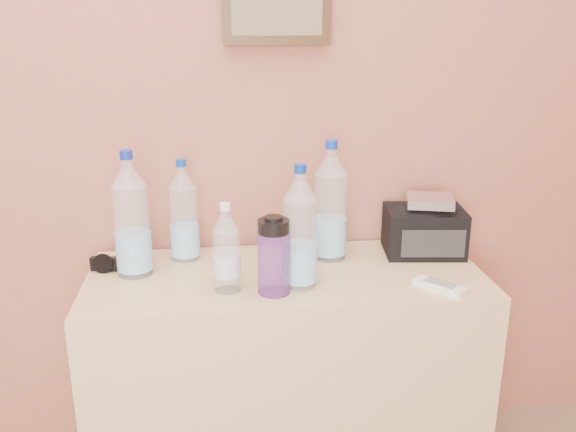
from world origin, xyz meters
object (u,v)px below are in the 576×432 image
object	(u,v)px
dresser	(286,380)
toiletry_bag	(424,228)
pet_large_d	(300,233)
pet_small	(227,253)
sunglasses	(118,264)
ac_remote	(440,287)
foil_packet	(430,201)
pet_large_b	(184,216)
pet_large_a	(132,221)
pet_large_c	(330,207)
nalgene_bottle	(274,256)

from	to	relation	value
dresser	toiletry_bag	xyz separation A→B (m)	(0.42, 0.11, 0.42)
pet_large_d	toiletry_bag	size ratio (longest dim) A/B	1.43
pet_small	sunglasses	xyz separation A→B (m)	(-0.30, 0.16, -0.08)
sunglasses	ac_remote	bearing A→B (deg)	-6.06
ac_remote	foil_packet	bearing A→B (deg)	127.04
pet_large_d	toiletry_bag	distance (m)	0.44
pet_large_b	sunglasses	size ratio (longest dim) A/B	1.97
toiletry_bag	foil_packet	bearing A→B (deg)	-74.76
pet_large_a	pet_large_b	world-z (taller)	pet_large_a
dresser	sunglasses	world-z (taller)	sunglasses
dresser	ac_remote	world-z (taller)	ac_remote
pet_large_d	foil_packet	distance (m)	0.43
pet_small	dresser	bearing A→B (deg)	29.01
pet_large_a	pet_large_b	size ratio (longest dim) A/B	1.16
dresser	pet_large_d	xyz separation A→B (m)	(0.03, -0.08, 0.48)
pet_large_d	ac_remote	xyz separation A→B (m)	(0.35, -0.08, -0.13)
pet_large_a	pet_large_c	world-z (taller)	pet_large_c
dresser	sunglasses	bearing A→B (deg)	170.88
pet_large_d	foil_packet	xyz separation A→B (m)	(0.40, 0.16, 0.02)
pet_large_b	nalgene_bottle	xyz separation A→B (m)	(0.23, -0.26, -0.03)
dresser	pet_small	xyz separation A→B (m)	(-0.16, -0.09, 0.44)
pet_large_d	foil_packet	size ratio (longest dim) A/B	2.50
nalgene_bottle	ac_remote	size ratio (longest dim) A/B	1.52
pet_large_b	pet_large_a	bearing A→B (deg)	-144.44
pet_small	sunglasses	distance (m)	0.35
sunglasses	pet_small	bearing A→B (deg)	-19.61
pet_large_a	foil_packet	bearing A→B (deg)	2.53
dresser	ac_remote	bearing A→B (deg)	-21.96
pet_large_a	pet_large_c	size ratio (longest dim) A/B	0.99
toiletry_bag	ac_remote	bearing A→B (deg)	-92.50
pet_small	nalgene_bottle	bearing A→B (deg)	-12.61
pet_large_c	pet_large_a	bearing A→B (deg)	-174.33
pet_large_d	sunglasses	xyz separation A→B (m)	(-0.49, 0.15, -0.12)
nalgene_bottle	foil_packet	xyz separation A→B (m)	(0.47, 0.20, 0.07)
foil_packet	nalgene_bottle	bearing A→B (deg)	-156.88
pet_large_c	ac_remote	size ratio (longest dim) A/B	2.59
sunglasses	ac_remote	distance (m)	0.87
pet_large_d	nalgene_bottle	world-z (taller)	pet_large_d
pet_large_c	foil_packet	xyz separation A→B (m)	(0.29, -0.02, 0.01)
toiletry_bag	nalgene_bottle	bearing A→B (deg)	-147.77
dresser	pet_large_a	world-z (taller)	pet_large_a
pet_large_a	sunglasses	world-z (taller)	pet_large_a
pet_large_c	ac_remote	xyz separation A→B (m)	(0.24, -0.26, -0.14)
sunglasses	toiletry_bag	distance (m)	0.89
sunglasses	toiletry_bag	bearing A→B (deg)	11.19
toiletry_bag	pet_small	bearing A→B (deg)	-154.67
sunglasses	ac_remote	world-z (taller)	sunglasses
pet_large_c	nalgene_bottle	distance (m)	0.29
foil_packet	pet_large_b	bearing A→B (deg)	175.31
dresser	pet_large_b	xyz separation A→B (m)	(-0.28, 0.14, 0.47)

